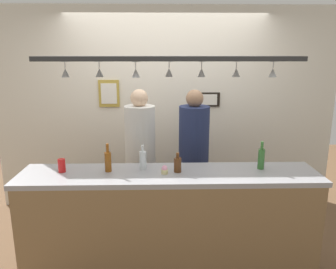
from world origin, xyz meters
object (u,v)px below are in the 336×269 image
cupcake (165,170)px  bottle_beer_green_import (261,158)px  person_left_white_patterned_shirt (140,147)px  person_right_navy_shirt (194,147)px  picture_frame_caricature (109,93)px  drink_can (62,166)px  bottle_beer_amber_tall (108,161)px  picture_frame_lower_pair (208,100)px  bottle_soda_clear (143,159)px  bottle_beer_brown_stubby (178,164)px

cupcake → bottle_beer_green_import: bearing=7.0°
person_left_white_patterned_shirt → person_right_navy_shirt: size_ratio=1.00×
picture_frame_caricature → drink_can: bearing=-100.1°
person_left_white_patterned_shirt → picture_frame_caricature: bearing=123.9°
bottle_beer_green_import → picture_frame_caricature: picture_frame_caricature is taller
person_right_navy_shirt → person_left_white_patterned_shirt: bearing=180.0°
bottle_beer_amber_tall → drink_can: size_ratio=2.13×
bottle_beer_green_import → picture_frame_lower_pair: (-0.31, 1.32, 0.36)m
bottle_soda_clear → picture_frame_lower_pair: size_ratio=0.77×
person_left_white_patterned_shirt → cupcake: 0.85m
person_left_white_patterned_shirt → cupcake: bearing=-72.0°
person_right_navy_shirt → bottle_beer_brown_stubby: (-0.22, -0.76, 0.06)m
bottle_beer_brown_stubby → picture_frame_lower_pair: bearing=71.5°
bottle_soda_clear → bottle_beer_amber_tall: (-0.31, -0.05, 0.01)m
bottle_soda_clear → picture_frame_caricature: size_ratio=0.68×
cupcake → bottle_beer_brown_stubby: bearing=21.2°
bottle_beer_brown_stubby → drink_can: 1.04m
bottle_beer_brown_stubby → bottle_beer_amber_tall: size_ratio=0.69×
bottle_soda_clear → picture_frame_caricature: bearing=110.4°
person_right_navy_shirt → bottle_beer_amber_tall: bearing=-139.4°
bottle_beer_green_import → picture_frame_caricature: bearing=140.0°
bottle_beer_green_import → person_left_white_patterned_shirt: bearing=149.0°
person_left_white_patterned_shirt → bottle_soda_clear: bearing=-84.6°
cupcake → picture_frame_caricature: (-0.68, 1.43, 0.51)m
person_left_white_patterned_shirt → picture_frame_caricature: 0.93m
person_right_navy_shirt → picture_frame_lower_pair: size_ratio=5.46×
picture_frame_lower_pair → person_left_white_patterned_shirt: bearing=-143.4°
person_left_white_patterned_shirt → bottle_beer_brown_stubby: size_ratio=9.14×
bottle_beer_brown_stubby → bottle_beer_amber_tall: (-0.63, 0.03, 0.03)m
picture_frame_caricature → bottle_beer_brown_stubby: bearing=-60.0°
picture_frame_caricature → cupcake: bearing=-64.5°
picture_frame_lower_pair → drink_can: bearing=-137.9°
cupcake → picture_frame_lower_pair: picture_frame_lower_pair is taller
cupcake → bottle_beer_amber_tall: bearing=171.6°
person_right_navy_shirt → cupcake: bearing=-113.0°
picture_frame_lower_pair → person_right_navy_shirt: bearing=-111.0°
person_left_white_patterned_shirt → drink_can: size_ratio=13.48×
bottle_beer_green_import → cupcake: size_ratio=3.33×
person_left_white_patterned_shirt → bottle_soda_clear: 0.68m
person_left_white_patterned_shirt → picture_frame_lower_pair: person_left_white_patterned_shirt is taller
person_left_white_patterned_shirt → picture_frame_lower_pair: (0.84, 0.63, 0.45)m
drink_can → cupcake: bearing=-4.3°
bottle_soda_clear → picture_frame_caricature: (-0.49, 1.30, 0.46)m
bottle_beer_amber_tall → cupcake: (0.51, -0.08, -0.06)m
bottle_beer_brown_stubby → bottle_beer_amber_tall: bottle_beer_amber_tall is taller
picture_frame_lower_pair → picture_frame_caricature: size_ratio=0.88×
bottle_beer_brown_stubby → cupcake: bearing=-158.8°
person_right_navy_shirt → picture_frame_caricature: 1.32m
bottle_beer_amber_tall → person_left_white_patterned_shirt: bearing=71.2°
cupcake → picture_frame_lower_pair: (0.58, 1.43, 0.43)m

